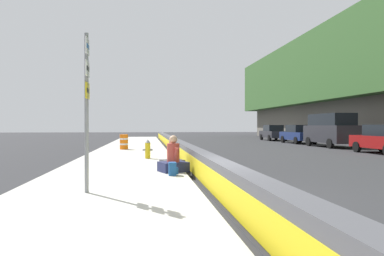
# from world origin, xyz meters

# --- Properties ---
(ground_plane) EXTENTS (160.00, 160.00, 0.00)m
(ground_plane) POSITION_xyz_m (0.00, 0.00, 0.00)
(ground_plane) COLOR #2B2B2D
(ground_plane) RESTS_ON ground
(sidewalk_strip) EXTENTS (80.00, 4.40, 0.14)m
(sidewalk_strip) POSITION_xyz_m (0.00, 2.65, 0.07)
(sidewalk_strip) COLOR #B5B2A8
(sidewalk_strip) RESTS_ON ground_plane
(jersey_barrier) EXTENTS (76.00, 0.45, 0.85)m
(jersey_barrier) POSITION_xyz_m (0.00, 0.00, 0.42)
(jersey_barrier) COLOR #47474C
(jersey_barrier) RESTS_ON ground_plane
(route_sign_post) EXTENTS (0.44, 0.09, 3.60)m
(route_sign_post) POSITION_xyz_m (0.45, 3.03, 2.23)
(route_sign_post) COLOR gray
(route_sign_post) RESTS_ON sidewalk_strip
(fire_hydrant) EXTENTS (0.26, 0.46, 0.88)m
(fire_hydrant) POSITION_xyz_m (8.56, 1.65, 0.59)
(fire_hydrant) COLOR gold
(fire_hydrant) RESTS_ON sidewalk_strip
(seated_person_foreground) EXTENTS (0.97, 1.05, 1.19)m
(seated_person_foreground) POSITION_xyz_m (3.80, 0.83, 0.51)
(seated_person_foreground) COLOR #23284C
(seated_person_foreground) RESTS_ON sidewalk_strip
(seated_person_middle) EXTENTS (0.84, 0.91, 1.06)m
(seated_person_middle) POSITION_xyz_m (4.88, 0.79, 0.47)
(seated_person_middle) COLOR #424247
(seated_person_middle) RESTS_ON sidewalk_strip
(backpack) EXTENTS (0.32, 0.28, 0.40)m
(backpack) POSITION_xyz_m (2.94, 0.91, 0.33)
(backpack) COLOR navy
(backpack) RESTS_ON sidewalk_strip
(construction_barrel) EXTENTS (0.54, 0.54, 0.95)m
(construction_barrel) POSITION_xyz_m (15.03, 3.13, 0.62)
(construction_barrel) COLOR orange
(construction_barrel) RESTS_ON sidewalk_strip
(parked_car_fourth) EXTENTS (5.13, 2.16, 2.56)m
(parked_car_fourth) POSITION_xyz_m (17.71, -12.30, 1.35)
(parked_car_fourth) COLOR #28282D
(parked_car_fourth) RESTS_ON ground_plane
(parked_car_midline) EXTENTS (4.54, 2.03, 1.71)m
(parked_car_midline) POSITION_xyz_m (23.33, -12.22, 0.86)
(parked_car_midline) COLOR navy
(parked_car_midline) RESTS_ON ground_plane
(parked_car_far) EXTENTS (4.54, 2.04, 1.71)m
(parked_car_far) POSITION_xyz_m (29.89, -12.21, 0.86)
(parked_car_far) COLOR #28282D
(parked_car_far) RESTS_ON ground_plane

